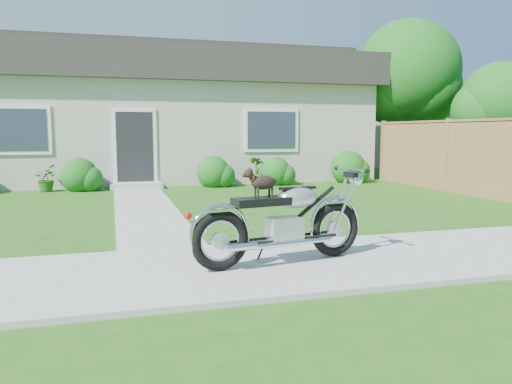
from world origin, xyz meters
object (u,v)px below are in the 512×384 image
potted_plant_right (257,171)px  motorcycle_with_dog (285,220)px  fence (448,155)px  potted_plant_left (45,178)px  house (175,114)px  tree_far (412,76)px  tree_near (506,106)px

potted_plant_right → motorcycle_with_dog: motorcycle_with_dog is taller
fence → potted_plant_left: (-10.11, 2.80, -0.59)m
potted_plant_left → potted_plant_right: 5.74m
house → potted_plant_right: bearing=-60.8°
tree_far → motorcycle_with_dog: tree_far is taller
house → potted_plant_left: (-3.81, -3.44, -1.81)m
fence → tree_far: size_ratio=1.24×
house → tree_near: bearing=-30.5°
tree_far → motorcycle_with_dog: (-7.96, -9.72, -2.88)m
fence → potted_plant_right: 5.22m
house → motorcycle_with_dog: house is taller
potted_plant_right → tree_near: bearing=-14.6°
house → tree_far: size_ratio=2.37×
tree_far → motorcycle_with_dog: 12.89m
tree_near → motorcycle_with_dog: (-9.16, -6.75, -1.76)m
house → potted_plant_right: (1.93, -3.44, -1.74)m
potted_plant_left → potted_plant_right: bearing=0.0°
house → fence: (6.30, -6.24, -1.22)m
fence → potted_plant_left: fence is taller
fence → potted_plant_left: 10.51m
house → potted_plant_right: house is taller
house → tree_far: tree_far is taller
fence → potted_plant_left: bearing=164.5°
tree_near → motorcycle_with_dog: tree_near is taller
house → potted_plant_left: bearing=-137.9°
motorcycle_with_dog → house: bearing=79.2°
tree_near → potted_plant_left: tree_near is taller
tree_near → house: bearing=149.5°
house → tree_near: (8.94, -5.27, 0.14)m
fence → motorcycle_with_dog: fence is taller
tree_near → tree_far: 3.39m
fence → potted_plant_right: bearing=147.4°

